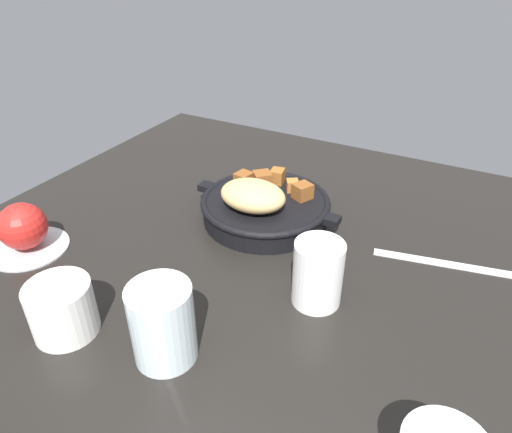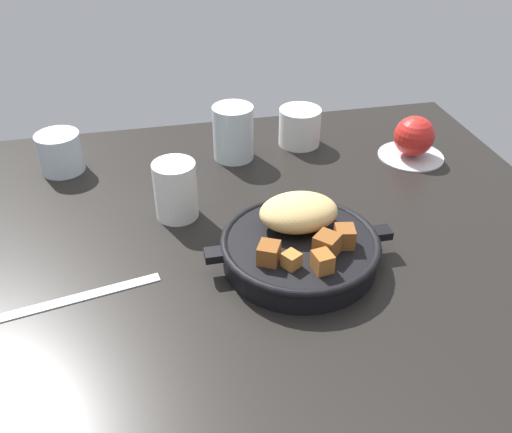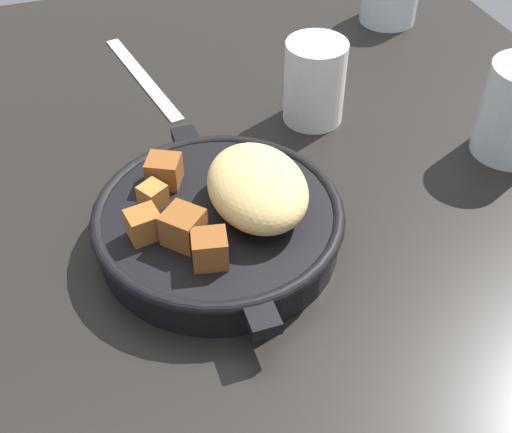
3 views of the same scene
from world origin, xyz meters
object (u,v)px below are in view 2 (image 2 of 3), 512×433
object	(u,v)px
water_glass_short	(60,153)
cast_iron_skillet	(300,243)
red_apple	(414,136)
butter_knife	(80,297)
water_glass_tall	(233,133)
ceramic_mug_white	(300,127)
white_creamer_pitcher	(176,190)

from	to	relation	value
water_glass_short	cast_iron_skillet	bearing A→B (deg)	-44.50
red_apple	butter_knife	distance (cm)	65.11
cast_iron_skillet	water_glass_tall	xyz separation A→B (cm)	(-3.59, 32.30, 2.03)
red_apple	water_glass_tall	bearing A→B (deg)	167.94
cast_iron_skillet	ceramic_mug_white	xyz separation A→B (cm)	(9.87, 35.06, 0.59)
white_creamer_pitcher	ceramic_mug_white	size ratio (longest dim) A/B	1.16
white_creamer_pitcher	cast_iron_skillet	bearing A→B (deg)	-43.72
water_glass_short	white_creamer_pitcher	xyz separation A→B (cm)	(18.75, -18.83, 1.11)
cast_iron_skillet	white_creamer_pitcher	world-z (taller)	white_creamer_pitcher
butter_knife	white_creamer_pitcher	xyz separation A→B (cm)	(14.46, 16.66, 4.46)
red_apple	ceramic_mug_white	xyz separation A→B (cm)	(-19.04, 9.70, -0.73)
red_apple	butter_knife	world-z (taller)	red_apple
cast_iron_skillet	butter_knife	distance (cm)	30.39
cast_iron_skillet	ceramic_mug_white	size ratio (longest dim) A/B	3.33
cast_iron_skillet	ceramic_mug_white	world-z (taller)	cast_iron_skillet
butter_knife	water_glass_tall	size ratio (longest dim) A/B	2.12
butter_knife	water_glass_short	xyz separation A→B (cm)	(-4.28, 35.50, 3.35)
ceramic_mug_white	water_glass_tall	bearing A→B (deg)	-168.42
water_glass_tall	butter_knife	bearing A→B (deg)	-128.14
red_apple	butter_knife	xyz separation A→B (cm)	(-59.12, -26.96, -4.12)
red_apple	water_glass_tall	distance (cm)	33.24
red_apple	water_glass_short	world-z (taller)	red_apple
butter_knife	ceramic_mug_white	distance (cm)	54.43
water_glass_tall	ceramic_mug_white	bearing A→B (deg)	11.58
water_glass_tall	ceramic_mug_white	distance (cm)	13.81
butter_knife	white_creamer_pitcher	size ratio (longest dim) A/B	2.29
white_creamer_pitcher	red_apple	bearing A→B (deg)	12.99
butter_knife	water_glass_short	distance (cm)	35.91
butter_knife	water_glass_short	size ratio (longest dim) A/B	2.76
ceramic_mug_white	white_creamer_pitcher	bearing A→B (deg)	-142.02
cast_iron_skillet	butter_knife	bearing A→B (deg)	-176.96
white_creamer_pitcher	ceramic_mug_white	xyz separation A→B (cm)	(25.62, 20.00, -1.07)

